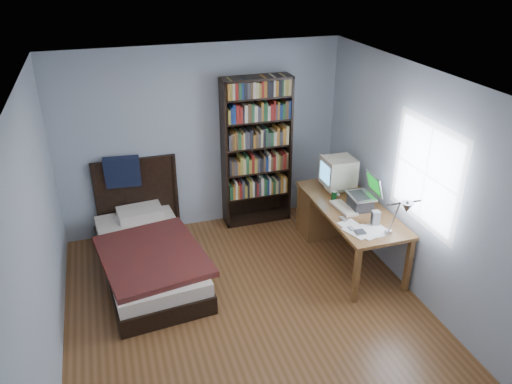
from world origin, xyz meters
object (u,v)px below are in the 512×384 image
bookshelf (257,152)px  bed (148,252)px  desk_lamp (404,210)px  soda_can (334,196)px  crt_monitor (338,172)px  desk (332,211)px  keyboard (344,208)px  laptop (362,199)px  speaker (376,218)px

bookshelf → bed: size_ratio=0.96×
desk_lamp → soda_can: bearing=94.2°
crt_monitor → desk: bearing=167.6°
bookshelf → bed: (-1.64, -0.81, -0.79)m
bookshelf → bed: 1.99m
desk → desk_lamp: size_ratio=2.70×
desk → soda_can: 0.47m
crt_monitor → desk_lamp: (-0.07, -1.56, 0.27)m
crt_monitor → bookshelf: 1.16m
keyboard → soda_can: size_ratio=3.52×
laptop → keyboard: laptop is taller
desk → keyboard: size_ratio=4.17×
keyboard → soda_can: 0.25m
crt_monitor → bookshelf: size_ratio=0.21×
laptop → bookshelf: bearing=123.2°
desk_lamp → speaker: 0.76m
desk → laptop: size_ratio=4.11×
crt_monitor → laptop: size_ratio=1.05×
desk → bed: bearing=-179.9°
crt_monitor → laptop: (0.06, -0.55, -0.13)m
desk → laptop: laptop is taller
desk → crt_monitor: size_ratio=3.93×
desk_lamp → crt_monitor: bearing=87.5°
keyboard → speaker: (0.17, -0.44, 0.07)m
speaker → bookshelf: (-0.85, 1.76, 0.23)m
bookshelf → desk: bearing=-45.3°
crt_monitor → desk_lamp: desk_lamp is taller
desk → desk_lamp: desk_lamp is taller
desk → bookshelf: size_ratio=0.84×
bed → desk_lamp: bearing=-33.2°
keyboard → crt_monitor: bearing=69.2°
bed → laptop: bearing=-12.4°
speaker → soda_can: bearing=116.7°
crt_monitor → desk_lamp: 1.59m
desk → keyboard: (-0.12, -0.52, 0.32)m
soda_can → bed: bearing=173.4°
laptop → keyboard: (-0.21, 0.04, -0.10)m
desk → desk_lamp: bearing=-91.1°
soda_can → bookshelf: size_ratio=0.06×
desk_lamp → keyboard: desk_lamp is taller
bed → soda_can: bearing=-6.6°
desk_lamp → bookshelf: size_ratio=0.31×
keyboard → bookshelf: bearing=113.0°
desk → speaker: (0.06, -0.96, 0.39)m
desk → soda_can: (-0.13, -0.27, 0.37)m
crt_monitor → soda_can: crt_monitor is taller
laptop → bed: size_ratio=0.20×
desk → bed: bed is taller
crt_monitor → soda_can: size_ratio=3.75×
laptop → keyboard: size_ratio=1.02×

